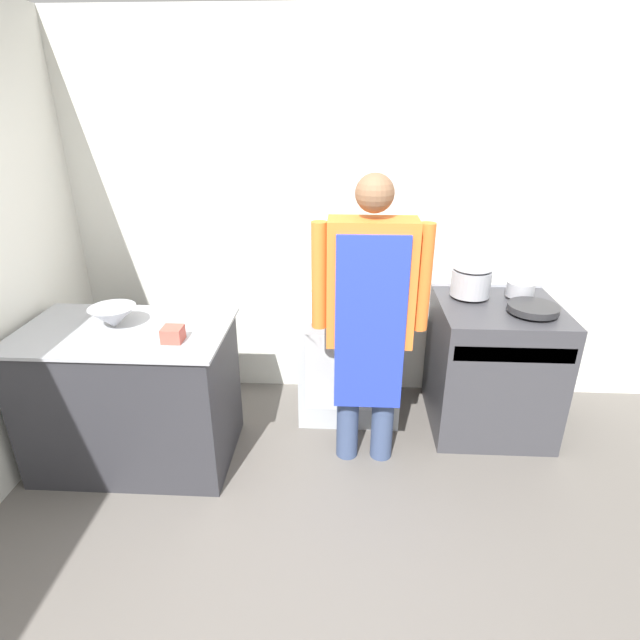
{
  "coord_description": "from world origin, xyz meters",
  "views": [
    {
      "loc": [
        0.25,
        -1.47,
        2.13
      ],
      "look_at": [
        0.11,
        1.13,
        0.99
      ],
      "focal_mm": 28.0,
      "sensor_mm": 36.0,
      "label": 1
    }
  ],
  "objects_px": {
    "stock_pot": "(471,280)",
    "mixing_bowl": "(113,317)",
    "plastic_tub": "(173,334)",
    "fridge_unit": "(349,359)",
    "person_cook": "(370,310)",
    "sauce_pot": "(520,289)",
    "saute_pan": "(533,308)",
    "stove": "(491,366)"
  },
  "relations": [
    {
      "from": "person_cook",
      "to": "fridge_unit",
      "type": "bearing_deg",
      "value": 100.39
    },
    {
      "from": "stove",
      "to": "sauce_pot",
      "type": "height_order",
      "value": "sauce_pot"
    },
    {
      "from": "stove",
      "to": "plastic_tub",
      "type": "distance_m",
      "value": 2.14
    },
    {
      "from": "sauce_pot",
      "to": "saute_pan",
      "type": "bearing_deg",
      "value": -90.0
    },
    {
      "from": "saute_pan",
      "to": "mixing_bowl",
      "type": "bearing_deg",
      "value": -172.61
    },
    {
      "from": "fridge_unit",
      "to": "stock_pot",
      "type": "distance_m",
      "value": 1.02
    },
    {
      "from": "person_cook",
      "to": "stock_pot",
      "type": "bearing_deg",
      "value": 38.87
    },
    {
      "from": "sauce_pot",
      "to": "stock_pot",
      "type": "bearing_deg",
      "value": 180.0
    },
    {
      "from": "stove",
      "to": "plastic_tub",
      "type": "relative_size",
      "value": 8.32
    },
    {
      "from": "stove",
      "to": "stock_pot",
      "type": "xyz_separation_m",
      "value": [
        -0.18,
        0.14,
        0.58
      ]
    },
    {
      "from": "stove",
      "to": "mixing_bowl",
      "type": "height_order",
      "value": "mixing_bowl"
    },
    {
      "from": "fridge_unit",
      "to": "plastic_tub",
      "type": "xyz_separation_m",
      "value": [
        -1.0,
        -0.76,
        0.54
      ]
    },
    {
      "from": "person_cook",
      "to": "plastic_tub",
      "type": "height_order",
      "value": "person_cook"
    },
    {
      "from": "stove",
      "to": "fridge_unit",
      "type": "xyz_separation_m",
      "value": [
        -0.98,
        0.13,
        -0.04
      ]
    },
    {
      "from": "person_cook",
      "to": "saute_pan",
      "type": "xyz_separation_m",
      "value": [
        1.04,
        0.29,
        -0.09
      ]
    },
    {
      "from": "stock_pot",
      "to": "mixing_bowl",
      "type": "bearing_deg",
      "value": -164.76
    },
    {
      "from": "mixing_bowl",
      "to": "stock_pot",
      "type": "xyz_separation_m",
      "value": [
        2.21,
        0.6,
        0.07
      ]
    },
    {
      "from": "person_cook",
      "to": "plastic_tub",
      "type": "bearing_deg",
      "value": -169.34
    },
    {
      "from": "fridge_unit",
      "to": "saute_pan",
      "type": "xyz_separation_m",
      "value": [
        1.14,
        -0.26,
        0.54
      ]
    },
    {
      "from": "person_cook",
      "to": "sauce_pot",
      "type": "relative_size",
      "value": 9.87
    },
    {
      "from": "saute_pan",
      "to": "stock_pot",
      "type": "bearing_deg",
      "value": 140.81
    },
    {
      "from": "mixing_bowl",
      "to": "person_cook",
      "type": "bearing_deg",
      "value": 1.35
    },
    {
      "from": "stove",
      "to": "person_cook",
      "type": "bearing_deg",
      "value": -153.99
    },
    {
      "from": "fridge_unit",
      "to": "sauce_pot",
      "type": "relative_size",
      "value": 4.51
    },
    {
      "from": "plastic_tub",
      "to": "saute_pan",
      "type": "relative_size",
      "value": 0.36
    },
    {
      "from": "stove",
      "to": "person_cook",
      "type": "height_order",
      "value": "person_cook"
    },
    {
      "from": "person_cook",
      "to": "mixing_bowl",
      "type": "height_order",
      "value": "person_cook"
    },
    {
      "from": "mixing_bowl",
      "to": "saute_pan",
      "type": "xyz_separation_m",
      "value": [
        2.55,
        0.33,
        -0.02
      ]
    },
    {
      "from": "person_cook",
      "to": "stock_pot",
      "type": "height_order",
      "value": "person_cook"
    },
    {
      "from": "person_cook",
      "to": "sauce_pot",
      "type": "height_order",
      "value": "person_cook"
    },
    {
      "from": "mixing_bowl",
      "to": "stock_pot",
      "type": "height_order",
      "value": "stock_pot"
    },
    {
      "from": "mixing_bowl",
      "to": "saute_pan",
      "type": "bearing_deg",
      "value": 7.39
    },
    {
      "from": "stove",
      "to": "mixing_bowl",
      "type": "bearing_deg",
      "value": -168.98
    },
    {
      "from": "sauce_pot",
      "to": "mixing_bowl",
      "type": "bearing_deg",
      "value": -166.68
    },
    {
      "from": "plastic_tub",
      "to": "fridge_unit",
      "type": "bearing_deg",
      "value": 37.46
    },
    {
      "from": "person_cook",
      "to": "sauce_pot",
      "type": "distance_m",
      "value": 1.18
    },
    {
      "from": "mixing_bowl",
      "to": "stock_pot",
      "type": "distance_m",
      "value": 2.29
    },
    {
      "from": "fridge_unit",
      "to": "plastic_tub",
      "type": "bearing_deg",
      "value": -142.54
    },
    {
      "from": "fridge_unit",
      "to": "mixing_bowl",
      "type": "height_order",
      "value": "mixing_bowl"
    },
    {
      "from": "plastic_tub",
      "to": "saute_pan",
      "type": "height_order",
      "value": "plastic_tub"
    },
    {
      "from": "stock_pot",
      "to": "sauce_pot",
      "type": "distance_m",
      "value": 0.34
    },
    {
      "from": "plastic_tub",
      "to": "sauce_pot",
      "type": "xyz_separation_m",
      "value": [
        2.14,
        0.77,
        0.03
      ]
    }
  ]
}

